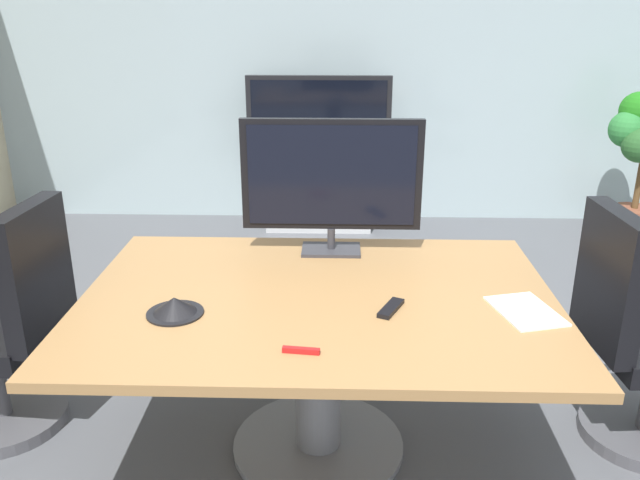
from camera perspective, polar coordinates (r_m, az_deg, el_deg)
The scene contains 11 objects.
ground_plane at distance 3.11m, azimuth 0.33°, elevation -17.17°, with size 7.66×7.66×0.00m, color #515459.
wall_back_glass_partition at distance 5.83m, azimuth 1.22°, elevation 14.90°, with size 6.03×0.10×2.69m, color #9EB2B7.
conference_table at distance 2.76m, azimuth -0.16°, elevation -8.12°, with size 1.94×1.36×0.75m.
office_chair_left at distance 3.27m, azimuth -25.43°, elevation -7.85°, with size 0.61×0.59×1.09m.
office_chair_right at distance 3.20m, azimuth 25.99°, elevation -8.64°, with size 0.61×0.59×1.09m.
tv_monitor at distance 3.04m, azimuth 1.02°, elevation 5.39°, with size 0.84×0.18×0.64m.
wall_display_unit at distance 5.64m, azimuth -0.10°, elevation 5.40°, with size 1.20×0.36×1.31m.
conference_phone at distance 2.58m, azimuth -12.59°, elevation -5.71°, with size 0.22×0.22×0.07m.
remote_control at distance 2.57m, azimuth 6.21°, elevation -5.95°, with size 0.05×0.17×0.02m, color black.
whiteboard_marker at distance 2.27m, azimuth -1.67°, elevation -9.63°, with size 0.13×0.02×0.02m, color red.
paper_notepad at distance 2.67m, azimuth 17.53°, elevation -5.94°, with size 0.21×0.30×0.01m, color white.
Camera 1 is at (0.06, -2.47, 1.89)m, focal length 36.62 mm.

